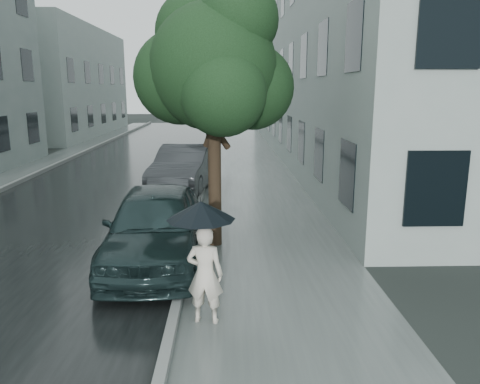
{
  "coord_description": "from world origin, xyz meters",
  "views": [
    {
      "loc": [
        -0.77,
        -7.25,
        3.5
      ],
      "look_at": [
        -0.46,
        2.66,
        1.3
      ],
      "focal_mm": 35.0,
      "sensor_mm": 36.0,
      "label": 1
    }
  ],
  "objects_px": {
    "car_near": "(155,225)",
    "car_far": "(185,167)",
    "street_tree": "(213,66)",
    "lamp_post": "(203,101)",
    "pedestrian": "(205,275)"
  },
  "relations": [
    {
      "from": "street_tree",
      "to": "car_near",
      "type": "relative_size",
      "value": 1.24
    },
    {
      "from": "pedestrian",
      "to": "street_tree",
      "type": "bearing_deg",
      "value": -81.8
    },
    {
      "from": "car_near",
      "to": "street_tree",
      "type": "bearing_deg",
      "value": 43.98
    },
    {
      "from": "lamp_post",
      "to": "car_far",
      "type": "xyz_separation_m",
      "value": [
        -0.6,
        -1.62,
        -2.25
      ]
    },
    {
      "from": "lamp_post",
      "to": "street_tree",
      "type": "bearing_deg",
      "value": -81.21
    },
    {
      "from": "car_far",
      "to": "street_tree",
      "type": "bearing_deg",
      "value": -70.62
    },
    {
      "from": "lamp_post",
      "to": "car_near",
      "type": "bearing_deg",
      "value": -89.59
    },
    {
      "from": "car_near",
      "to": "car_far",
      "type": "relative_size",
      "value": 0.96
    },
    {
      "from": "car_near",
      "to": "car_far",
      "type": "height_order",
      "value": "car_far"
    },
    {
      "from": "street_tree",
      "to": "car_far",
      "type": "relative_size",
      "value": 1.2
    },
    {
      "from": "pedestrian",
      "to": "street_tree",
      "type": "distance_m",
      "value": 4.95
    },
    {
      "from": "street_tree",
      "to": "car_near",
      "type": "bearing_deg",
      "value": -134.45
    },
    {
      "from": "street_tree",
      "to": "car_far",
      "type": "xyz_separation_m",
      "value": [
        -1.19,
        5.91,
        -3.19
      ]
    },
    {
      "from": "pedestrian",
      "to": "lamp_post",
      "type": "distance_m",
      "value": 11.52
    },
    {
      "from": "lamp_post",
      "to": "car_near",
      "type": "relative_size",
      "value": 1.16
    }
  ]
}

